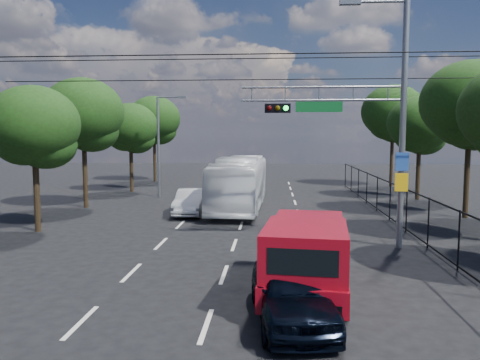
# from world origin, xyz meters

# --- Properties ---
(ground) EXTENTS (120.00, 120.00, 0.00)m
(ground) POSITION_xyz_m (0.00, 0.00, 0.00)
(ground) COLOR black
(ground) RESTS_ON ground
(lane_markings) EXTENTS (6.12, 38.00, 0.01)m
(lane_markings) POSITION_xyz_m (-0.00, 14.00, 0.01)
(lane_markings) COLOR beige
(lane_markings) RESTS_ON ground
(signal_mast) EXTENTS (6.43, 0.39, 9.50)m
(signal_mast) POSITION_xyz_m (5.28, 7.99, 5.24)
(signal_mast) COLOR slate
(signal_mast) RESTS_ON ground
(streetlight_left) EXTENTS (2.09, 0.22, 7.08)m
(streetlight_left) POSITION_xyz_m (-6.33, 22.00, 3.94)
(streetlight_left) COLOR slate
(streetlight_left) RESTS_ON ground
(utility_wires) EXTENTS (22.00, 5.04, 0.74)m
(utility_wires) POSITION_xyz_m (0.00, 8.83, 7.23)
(utility_wires) COLOR black
(utility_wires) RESTS_ON ground
(fence_right) EXTENTS (0.06, 34.03, 2.00)m
(fence_right) POSITION_xyz_m (7.60, 12.17, 1.03)
(fence_right) COLOR black
(fence_right) RESTS_ON ground
(tree_right_c) EXTENTS (5.10, 5.10, 8.29)m
(tree_right_c) POSITION_xyz_m (11.82, 15.02, 5.73)
(tree_right_c) COLOR black
(tree_right_c) RESTS_ON ground
(tree_right_d) EXTENTS (4.32, 4.32, 7.02)m
(tree_right_d) POSITION_xyz_m (11.42, 22.02, 4.85)
(tree_right_d) COLOR black
(tree_right_d) RESTS_ON ground
(tree_right_e) EXTENTS (5.28, 5.28, 8.58)m
(tree_right_e) POSITION_xyz_m (11.62, 30.02, 5.94)
(tree_right_e) COLOR black
(tree_right_e) RESTS_ON ground
(tree_left_b) EXTENTS (4.08, 4.08, 6.63)m
(tree_left_b) POSITION_xyz_m (-9.18, 10.02, 4.58)
(tree_left_b) COLOR black
(tree_left_b) RESTS_ON ground
(tree_left_c) EXTENTS (4.80, 4.80, 7.80)m
(tree_left_c) POSITION_xyz_m (-9.78, 17.02, 5.40)
(tree_left_c) COLOR black
(tree_left_c) RESTS_ON ground
(tree_left_d) EXTENTS (4.20, 4.20, 6.83)m
(tree_left_d) POSITION_xyz_m (-9.38, 25.02, 4.72)
(tree_left_d) COLOR black
(tree_left_d) RESTS_ON ground
(tree_left_e) EXTENTS (4.92, 4.92, 7.99)m
(tree_left_e) POSITION_xyz_m (-9.58, 33.02, 5.53)
(tree_left_e) COLOR black
(tree_left_e) RESTS_ON ground
(red_pickup) EXTENTS (2.70, 5.95, 2.15)m
(red_pickup) POSITION_xyz_m (2.49, 2.35, 1.14)
(red_pickup) COLOR black
(red_pickup) RESTS_ON ground
(navy_hatchback) EXTENTS (2.27, 4.53, 1.48)m
(navy_hatchback) POSITION_xyz_m (2.00, 0.49, 0.74)
(navy_hatchback) COLOR black
(navy_hatchback) RESTS_ON ground
(white_bus) EXTENTS (2.96, 11.18, 3.09)m
(white_bus) POSITION_xyz_m (-0.43, 17.44, 1.55)
(white_bus) COLOR white
(white_bus) RESTS_ON ground
(white_van) EXTENTS (1.57, 4.26, 1.39)m
(white_van) POSITION_xyz_m (-3.00, 15.07, 0.70)
(white_van) COLOR silver
(white_van) RESTS_ON ground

